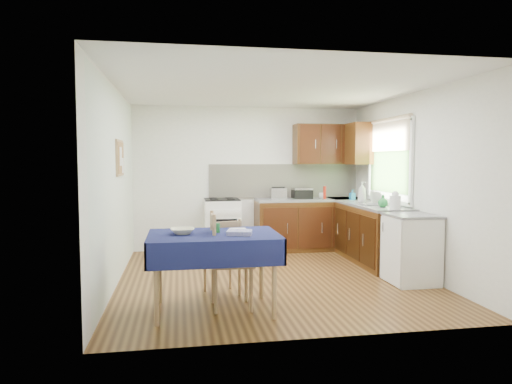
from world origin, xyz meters
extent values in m
plane|color=#442812|center=(0.00, 0.00, 0.00)|extent=(4.20, 4.20, 0.00)
cube|color=white|center=(0.00, 0.00, 2.50)|extent=(4.00, 4.20, 0.02)
cube|color=white|center=(0.00, 2.10, 1.25)|extent=(4.00, 0.02, 2.50)
cube|color=white|center=(0.00, -2.10, 1.25)|extent=(4.00, 0.02, 2.50)
cube|color=white|center=(-2.00, 0.00, 1.25)|extent=(0.02, 4.20, 2.50)
cube|color=white|center=(2.00, 0.00, 1.25)|extent=(0.02, 4.20, 2.50)
cube|color=#321A08|center=(1.05, 1.80, 0.43)|extent=(1.90, 0.60, 0.86)
cube|color=#321A08|center=(1.70, 0.65, 0.43)|extent=(0.60, 1.70, 0.86)
cube|color=slate|center=(1.05, 1.80, 0.88)|extent=(1.90, 0.60, 0.04)
cube|color=slate|center=(1.70, 0.65, 0.88)|extent=(0.60, 1.70, 0.04)
cube|color=slate|center=(1.70, 1.80, 0.88)|extent=(0.60, 0.60, 0.04)
cube|color=beige|center=(0.65, 2.08, 1.20)|extent=(2.70, 0.02, 0.60)
cube|color=#321A08|center=(1.40, 1.93, 1.85)|extent=(1.20, 0.35, 0.70)
cube|color=#321A08|center=(1.82, 1.50, 1.85)|extent=(0.35, 0.50, 0.70)
cube|color=white|center=(-0.50, 1.80, 0.45)|extent=(0.60, 0.60, 0.90)
cube|color=black|center=(-0.50, 1.80, 0.91)|extent=(0.58, 0.58, 0.02)
cube|color=black|center=(-0.50, 1.50, 0.45)|extent=(0.44, 0.01, 0.32)
cube|color=#335723|center=(1.99, 0.70, 1.50)|extent=(0.01, 1.40, 0.85)
cube|color=white|center=(1.97, 0.70, 2.15)|extent=(0.04, 1.48, 0.06)
cube|color=white|center=(1.97, 0.70, 0.95)|extent=(0.04, 1.48, 0.06)
cube|color=#D3B392|center=(1.96, 0.70, 1.93)|extent=(0.02, 1.36, 0.44)
cube|color=white|center=(1.70, -0.55, 0.42)|extent=(0.55, 0.58, 0.85)
cube|color=slate|center=(1.70, -0.55, 0.87)|extent=(0.58, 0.60, 0.03)
cube|color=tan|center=(-1.98, 0.30, 1.60)|extent=(0.02, 0.62, 0.47)
cube|color=#996640|center=(-1.96, 0.30, 1.60)|extent=(0.01, 0.56, 0.41)
cube|color=white|center=(-1.95, 0.22, 1.62)|extent=(0.00, 0.18, 0.24)
cube|color=white|center=(-1.95, 0.42, 1.50)|extent=(0.00, 0.15, 0.20)
cube|color=#0F103E|center=(-0.87, -1.20, 0.80)|extent=(1.30, 0.87, 0.03)
cube|color=#0F103E|center=(-0.87, -1.64, 0.68)|extent=(1.34, 0.02, 0.26)
cube|color=#0F103E|center=(-0.87, -0.76, 0.68)|extent=(1.34, 0.02, 0.26)
cube|color=#0F103E|center=(-1.53, -1.20, 0.68)|extent=(0.02, 0.91, 0.26)
cube|color=#0F103E|center=(-0.21, -1.20, 0.68)|extent=(0.02, 0.91, 0.26)
cylinder|color=tan|center=(-1.44, -1.55, 0.39)|extent=(0.05, 0.05, 0.78)
cylinder|color=tan|center=(-0.30, -1.55, 0.39)|extent=(0.05, 0.05, 0.78)
cylinder|color=tan|center=(-1.44, -0.85, 0.39)|extent=(0.05, 0.05, 0.78)
cylinder|color=tan|center=(-0.30, -0.85, 0.39)|extent=(0.05, 0.05, 0.78)
cube|color=tan|center=(-0.73, -0.62, 0.43)|extent=(0.48, 0.48, 0.04)
cube|color=tan|center=(-0.69, -0.78, 0.76)|extent=(0.36, 0.11, 0.28)
cylinder|color=tan|center=(-0.61, -0.42, 0.21)|extent=(0.03, 0.03, 0.43)
cylinder|color=tan|center=(-0.92, -0.49, 0.21)|extent=(0.03, 0.03, 0.43)
cylinder|color=tan|center=(-0.54, -0.74, 0.21)|extent=(0.03, 0.03, 0.43)
cylinder|color=tan|center=(-0.85, -0.81, 0.21)|extent=(0.03, 0.03, 0.43)
cube|color=tan|center=(-0.67, -1.13, 0.48)|extent=(0.46, 0.46, 0.04)
cube|color=tan|center=(-0.87, -1.13, 0.86)|extent=(0.04, 0.41, 0.32)
cylinder|color=tan|center=(-0.49, -1.32, 0.24)|extent=(0.04, 0.04, 0.48)
cylinder|color=tan|center=(-0.49, -0.95, 0.24)|extent=(0.04, 0.04, 0.48)
cylinder|color=tan|center=(-0.86, -1.31, 0.24)|extent=(0.04, 0.04, 0.48)
cylinder|color=tan|center=(-0.86, -0.95, 0.24)|extent=(0.04, 0.04, 0.48)
cube|color=#BBBABF|center=(0.48, 1.81, 1.00)|extent=(0.27, 0.17, 0.19)
cube|color=black|center=(0.48, 1.81, 1.10)|extent=(0.23, 0.02, 0.02)
cube|color=black|center=(0.91, 1.82, 0.98)|extent=(0.33, 0.28, 0.15)
cube|color=#BBBABF|center=(0.91, 1.82, 1.07)|extent=(0.33, 0.28, 0.03)
cylinder|color=#B41E0E|center=(1.27, 1.66, 1.01)|extent=(0.05, 0.05, 0.22)
cube|color=yellow|center=(0.83, 1.86, 0.98)|extent=(0.13, 0.10, 0.15)
cube|color=gray|center=(1.71, 0.55, 0.91)|extent=(0.43, 0.33, 0.02)
cylinder|color=white|center=(1.71, 0.55, 1.00)|extent=(0.05, 0.21, 0.20)
cylinder|color=white|center=(1.69, -0.10, 0.99)|extent=(0.15, 0.15, 0.19)
sphere|color=white|center=(1.69, -0.10, 1.11)|extent=(0.09, 0.09, 0.09)
imported|color=white|center=(1.26, 1.76, 0.95)|extent=(0.15, 0.15, 0.10)
imported|color=white|center=(1.61, 0.84, 1.07)|extent=(0.18, 0.18, 0.33)
imported|color=#1D6DAB|center=(1.67, 1.40, 0.99)|extent=(0.09, 0.09, 0.17)
imported|color=#23833C|center=(1.66, 0.21, 0.99)|extent=(0.17, 0.17, 0.18)
imported|color=#F2EFC6|center=(-1.19, -1.17, 0.84)|extent=(0.25, 0.25, 0.06)
imported|color=white|center=(-0.68, -1.06, 0.82)|extent=(0.19, 0.25, 0.02)
cylinder|color=#24863B|center=(-0.82, -1.13, 0.86)|extent=(0.05, 0.05, 0.10)
cube|color=navy|center=(-0.61, -1.32, 0.83)|extent=(0.29, 0.25, 0.04)
camera|label=1|loc=(-1.22, -5.88, 1.57)|focal=32.00mm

